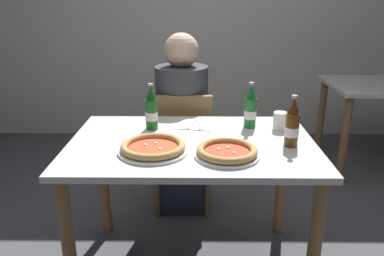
# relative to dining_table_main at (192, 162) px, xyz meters

# --- Properties ---
(back_wall_tiled) EXTENTS (7.00, 0.10, 2.60)m
(back_wall_tiled) POSITION_rel_dining_table_main_xyz_m (0.00, 2.20, 0.66)
(back_wall_tiled) COLOR silver
(back_wall_tiled) RESTS_ON ground_plane
(dining_table_main) EXTENTS (1.20, 0.80, 0.75)m
(dining_table_main) POSITION_rel_dining_table_main_xyz_m (0.00, 0.00, 0.00)
(dining_table_main) COLOR silver
(dining_table_main) RESTS_ON ground_plane
(chair_behind_table) EXTENTS (0.41, 0.41, 0.85)m
(chair_behind_table) POSITION_rel_dining_table_main_xyz_m (-0.07, 0.61, -0.15)
(chair_behind_table) COLOR olive
(chair_behind_table) RESTS_ON ground_plane
(diner_seated) EXTENTS (0.34, 0.34, 1.21)m
(diner_seated) POSITION_rel_dining_table_main_xyz_m (-0.07, 0.66, -0.05)
(diner_seated) COLOR #2D3342
(diner_seated) RESTS_ON ground_plane
(dining_table_background) EXTENTS (0.80, 0.70, 0.75)m
(dining_table_background) POSITION_rel_dining_table_main_xyz_m (1.50, 1.29, -0.04)
(dining_table_background) COLOR silver
(dining_table_background) RESTS_ON ground_plane
(pizza_margherita_near) EXTENTS (0.32, 0.32, 0.04)m
(pizza_margherita_near) POSITION_rel_dining_table_main_xyz_m (-0.18, -0.14, 0.13)
(pizza_margherita_near) COLOR white
(pizza_margherita_near) RESTS_ON dining_table_main
(pizza_marinara_far) EXTENTS (0.29, 0.29, 0.04)m
(pizza_marinara_far) POSITION_rel_dining_table_main_xyz_m (0.16, -0.18, 0.14)
(pizza_marinara_far) COLOR white
(pizza_marinara_far) RESTS_ON dining_table_main
(beer_bottle_left) EXTENTS (0.07, 0.07, 0.25)m
(beer_bottle_left) POSITION_rel_dining_table_main_xyz_m (0.31, 0.21, 0.22)
(beer_bottle_left) COLOR #196B2D
(beer_bottle_left) RESTS_ON dining_table_main
(beer_bottle_center) EXTENTS (0.07, 0.07, 0.25)m
(beer_bottle_center) POSITION_rel_dining_table_main_xyz_m (0.47, -0.06, 0.22)
(beer_bottle_center) COLOR #512D0F
(beer_bottle_center) RESTS_ON dining_table_main
(beer_bottle_right) EXTENTS (0.07, 0.07, 0.25)m
(beer_bottle_right) POSITION_rel_dining_table_main_xyz_m (-0.22, 0.18, 0.22)
(beer_bottle_right) COLOR #14591E
(beer_bottle_right) RESTS_ON dining_table_main
(napkin_with_cutlery) EXTENTS (0.21, 0.21, 0.01)m
(napkin_with_cutlery) POSITION_rel_dining_table_main_xyz_m (0.02, 0.24, 0.12)
(napkin_with_cutlery) COLOR white
(napkin_with_cutlery) RESTS_ON dining_table_main
(paper_cup) EXTENTS (0.07, 0.07, 0.09)m
(paper_cup) POSITION_rel_dining_table_main_xyz_m (0.46, 0.17, 0.16)
(paper_cup) COLOR white
(paper_cup) RESTS_ON dining_table_main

